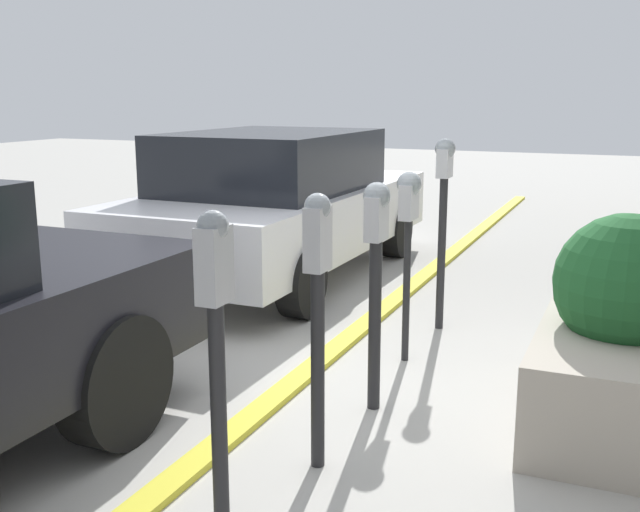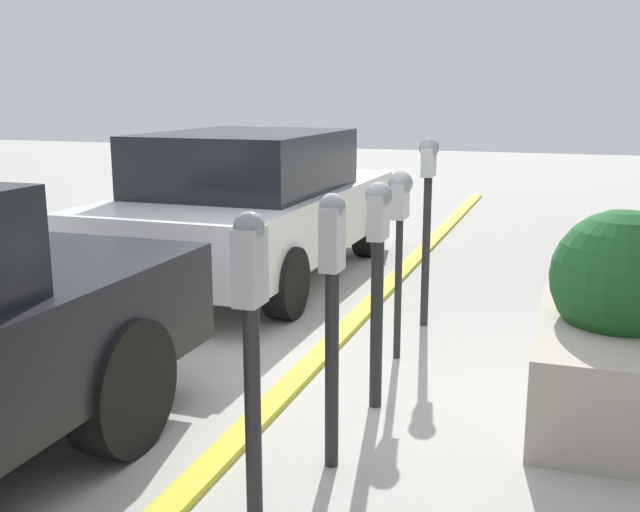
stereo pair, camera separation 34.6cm
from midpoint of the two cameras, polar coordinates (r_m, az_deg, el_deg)
The scene contains 9 objects.
ground_plane at distance 4.78m, azimuth 0.52°, elevation -10.39°, with size 40.00×40.00×0.00m, color #ADAAA3.
curb_strip at distance 4.80m, azimuth -0.38°, elevation -10.02°, with size 19.00×0.16×0.04m.
parking_meter_nearest at distance 2.83m, azimuth -4.44°, elevation -6.28°, with size 0.14×0.12×1.43m.
parking_meter_second at distance 3.60m, azimuth 2.57°, elevation -2.71°, with size 0.15×0.13×1.39m.
parking_meter_middle at distance 4.31m, azimuth 6.57°, elevation -0.12°, with size 0.18×0.16×1.36m.
parking_meter_fourth at distance 5.12m, azimuth 8.68°, elevation 3.11°, with size 0.20×0.17×1.33m.
parking_meter_farthest at distance 5.89m, azimuth 11.07°, elevation 4.60°, with size 0.18×0.16×1.51m.
planter_box at distance 4.61m, azimuth 23.99°, elevation -6.01°, with size 1.68×0.88×1.21m.
parked_car_middle at distance 7.57m, azimuth -1.98°, elevation 4.08°, with size 4.17×1.90×1.47m.
Camera 1 is at (-4.00, -1.87, 1.85)m, focal length 42.00 mm.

